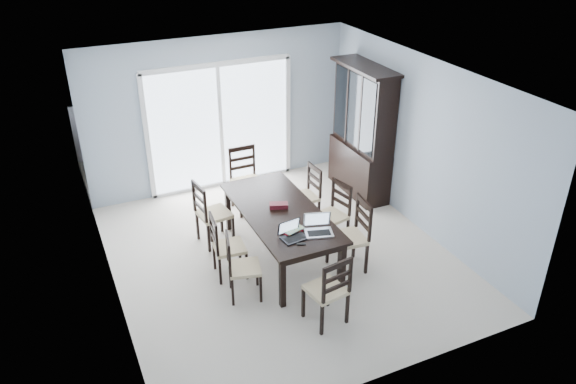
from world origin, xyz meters
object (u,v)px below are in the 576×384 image
object	(u,v)px
chair_left_far	(207,207)
chair_end_near	(331,285)
chair_right_near	(355,228)
game_box	(279,205)
dining_table	(280,215)
china_hutch	(362,133)
cell_phone	(301,244)
hot_tub	(164,144)
laptop_dark	(294,235)
chair_left_near	(237,260)
laptop_silver	(319,230)
chair_left_mid	(222,240)
chair_end_far	(245,172)
chair_right_mid	(336,207)
chair_right_far	(309,189)

from	to	relation	value
chair_left_far	chair_end_near	world-z (taller)	chair_left_far
chair_right_near	game_box	bearing A→B (deg)	53.59
dining_table	game_box	world-z (taller)	game_box
dining_table	china_hutch	bearing A→B (deg)	31.71
cell_phone	hot_tub	world-z (taller)	hot_tub
cell_phone	laptop_dark	bearing A→B (deg)	121.39
laptop_dark	cell_phone	bearing A→B (deg)	-88.60
dining_table	cell_phone	size ratio (longest dim) A/B	19.58
cell_phone	chair_left_near	bearing A→B (deg)	-178.35
chair_end_near	cell_phone	size ratio (longest dim) A/B	9.82
cell_phone	chair_end_near	bearing A→B (deg)	-62.12
chair_end_near	hot_tub	world-z (taller)	chair_end_near
chair_end_near	laptop_silver	distance (m)	0.87
chair_left_mid	chair_end_far	bearing A→B (deg)	155.79
chair_right_mid	chair_end_near	world-z (taller)	chair_end_near
game_box	chair_left_far	bearing A→B (deg)	141.46
chair_end_near	chair_right_far	bearing A→B (deg)	60.80
laptop_dark	chair_right_mid	bearing A→B (deg)	29.73
dining_table	chair_right_mid	world-z (taller)	chair_right_mid
china_hutch	chair_end_near	world-z (taller)	china_hutch
chair_right_near	chair_end_near	world-z (taller)	chair_right_near
chair_end_near	chair_end_far	world-z (taller)	chair_end_far
chair_right_near	chair_end_far	distance (m)	2.30
laptop_dark	chair_end_near	bearing A→B (deg)	-91.45
chair_left_mid	chair_right_near	xyz separation A→B (m)	(1.68, -0.54, 0.07)
dining_table	game_box	distance (m)	0.14
chair_right_near	chair_end_near	xyz separation A→B (m)	(-0.85, -0.90, -0.04)
chair_right_far	chair_end_far	size ratio (longest dim) A/B	0.89
chair_right_far	laptop_silver	size ratio (longest dim) A/B	2.61
chair_end_far	china_hutch	bearing A→B (deg)	171.21
chair_left_mid	laptop_dark	distance (m)	1.00
china_hutch	cell_phone	world-z (taller)	china_hutch
chair_right_far	game_box	bearing A→B (deg)	126.03
china_hutch	laptop_dark	distance (m)	2.93
chair_left_far	chair_right_near	bearing A→B (deg)	42.22
chair_left_far	laptop_dark	bearing A→B (deg)	17.74
chair_left_far	chair_end_far	xyz separation A→B (m)	(0.88, 0.81, 0.02)
dining_table	chair_left_near	world-z (taller)	chair_left_near
chair_left_mid	cell_phone	bearing A→B (deg)	50.29
chair_end_far	cell_phone	xyz separation A→B (m)	(-0.17, -2.41, 0.13)
cell_phone	chair_left_far	bearing A→B (deg)	136.51
dining_table	china_hutch	size ratio (longest dim) A/B	1.00
chair_right_near	chair_end_near	bearing A→B (deg)	142.47
laptop_dark	china_hutch	bearing A→B (deg)	35.24
game_box	chair_right_mid	bearing A→B (deg)	-2.11
chair_right_near	chair_right_mid	size ratio (longest dim) A/B	1.09
chair_left_mid	laptop_dark	bearing A→B (deg)	55.62
chair_left_near	chair_left_far	distance (m)	1.32
china_hutch	dining_table	bearing A→B (deg)	-148.29
china_hutch	laptop_silver	xyz separation A→B (m)	(-1.82, -1.99, -0.26)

